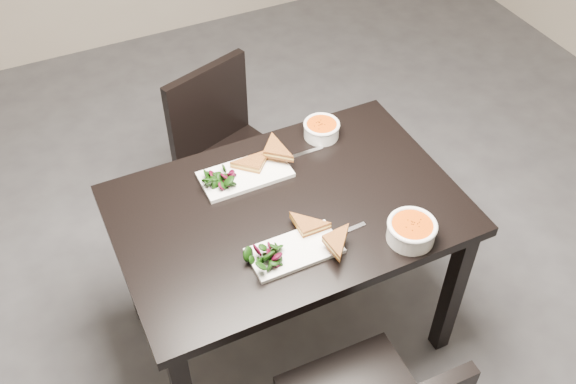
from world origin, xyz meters
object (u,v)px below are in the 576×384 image
object	(u,v)px
table	(288,225)
soup_bowl_far	(322,129)
soup_bowl_near	(412,230)
plate_far	(245,175)
chair_far	(227,148)
plate_near	(295,251)

from	to	relation	value
table	soup_bowl_far	bearing A→B (deg)	45.74
table	soup_bowl_far	xyz separation A→B (m)	(0.28, 0.29, 0.13)
soup_bowl_near	plate_far	xyz separation A→B (m)	(-0.38, 0.52, -0.03)
chair_far	plate_near	xyz separation A→B (m)	(-0.09, -0.87, 0.27)
chair_far	soup_bowl_near	distance (m)	1.07
plate_far	plate_near	bearing A→B (deg)	-89.41
table	plate_near	bearing A→B (deg)	-109.71
chair_far	plate_far	xyz separation A→B (m)	(-0.10, -0.47, 0.27)
chair_far	soup_bowl_near	xyz separation A→B (m)	(0.28, -0.98, 0.31)
plate_near	plate_far	size ratio (longest dim) A/B	0.92
soup_bowl_near	plate_near	bearing A→B (deg)	163.35
plate_near	table	bearing A→B (deg)	70.29
chair_far	soup_bowl_near	bearing A→B (deg)	-92.82
chair_far	soup_bowl_near	size ratio (longest dim) A/B	5.11
chair_far	soup_bowl_near	world-z (taller)	chair_far
soup_bowl_far	plate_near	bearing A→B (deg)	-125.93
plate_near	soup_bowl_far	world-z (taller)	soup_bowl_far
chair_far	soup_bowl_far	world-z (taller)	chair_far
plate_near	soup_bowl_far	distance (m)	0.60
chair_far	plate_far	size ratio (longest dim) A/B	2.58
plate_near	chair_far	bearing A→B (deg)	84.02
table	plate_far	world-z (taller)	plate_far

